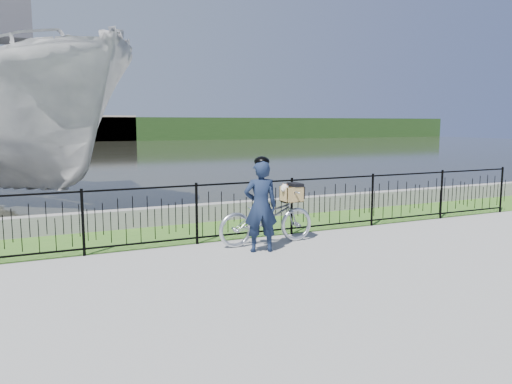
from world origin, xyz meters
name	(u,v)px	position (x,y,z in m)	size (l,w,h in m)	color
ground	(285,259)	(0.00, 0.00, 0.00)	(120.00, 120.00, 0.00)	gray
grass_strip	(228,229)	(0.00, 2.60, 0.00)	(60.00, 2.00, 0.01)	#3B6620
water	(81,153)	(0.00, 33.00, 0.00)	(120.00, 120.00, 0.00)	black
quay_wall	(212,212)	(0.00, 3.60, 0.20)	(60.00, 0.30, 0.40)	gray
fence	(246,210)	(0.00, 1.60, 0.58)	(14.00, 0.06, 1.15)	black
far_treeline	(59,129)	(0.00, 60.00, 1.50)	(120.00, 6.00, 3.00)	#223F18
far_building_right	(110,128)	(6.00, 58.50, 1.60)	(6.00, 3.00, 3.20)	#B7A793
bicycle_rig	(267,217)	(0.19, 1.07, 0.51)	(1.89, 0.66, 1.13)	silver
cyclist	(261,205)	(-0.16, 0.62, 0.83)	(0.66, 0.52, 1.67)	#141E37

